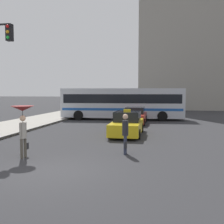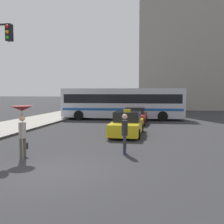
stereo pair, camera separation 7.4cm
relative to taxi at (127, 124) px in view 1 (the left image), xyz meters
The scene contains 7 objects.
ground_plane 8.39m from the taxi, 101.48° to the right, with size 300.00×300.00×0.00m, color #2D2D30.
taxi is the anchor object (origin of this frame).
sedan_red 6.11m from the taxi, 90.63° to the left, with size 1.91×4.28×1.45m.
city_bus 9.69m from the taxi, 100.04° to the left, with size 12.20×3.27×3.13m.
pedestrian_with_umbrella 7.64m from the taxi, 117.85° to the right, with size 0.94×0.94×2.19m.
pedestrian_man 5.27m from the taxi, 83.83° to the right, with size 0.28×0.56×1.79m.
building_tower_near 32.16m from the taxi, 77.79° to the left, with size 15.01×9.31×27.18m.
Camera 1 is at (3.72, -8.45, 2.76)m, focal length 42.00 mm.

